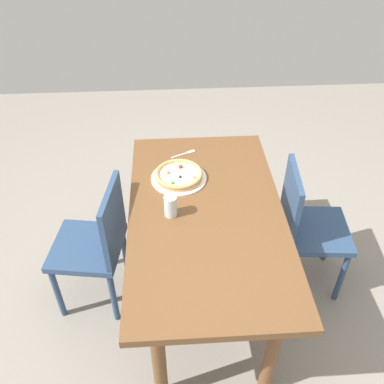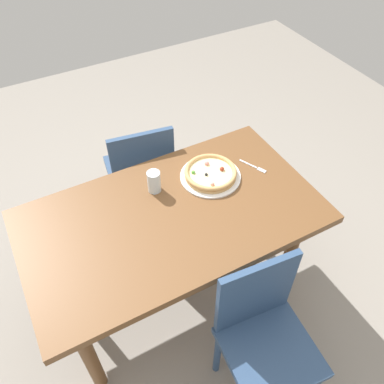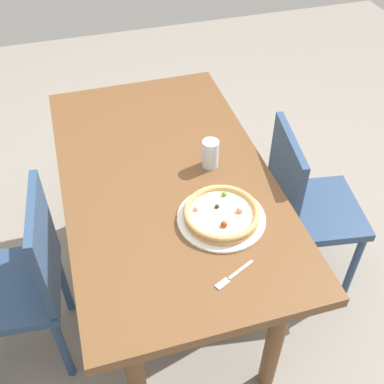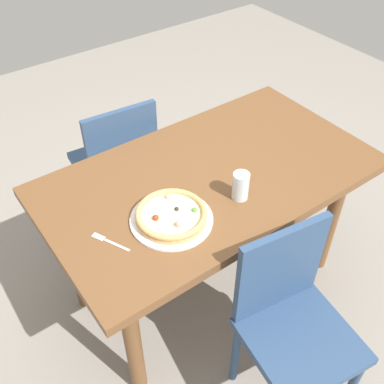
{
  "view_description": "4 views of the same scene",
  "coord_description": "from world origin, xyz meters",
  "px_view_note": "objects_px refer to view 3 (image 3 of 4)",
  "views": [
    {
      "loc": [
        1.63,
        -0.18,
        2.29
      ],
      "look_at": [
        -0.15,
        -0.07,
        0.79
      ],
      "focal_mm": 39.27,
      "sensor_mm": 36.0,
      "label": 1
    },
    {
      "loc": [
        0.51,
        1.16,
        2.25
      ],
      "look_at": [
        -0.15,
        -0.07,
        0.79
      ],
      "focal_mm": 37.31,
      "sensor_mm": 36.0,
      "label": 2
    },
    {
      "loc": [
        -1.39,
        0.29,
        2.03
      ],
      "look_at": [
        -0.15,
        -0.07,
        0.79
      ],
      "focal_mm": 43.95,
      "sensor_mm": 36.0,
      "label": 3
    },
    {
      "loc": [
        -0.96,
        -1.18,
        2.04
      ],
      "look_at": [
        -0.15,
        -0.07,
        0.79
      ],
      "focal_mm": 42.5,
      "sensor_mm": 36.0,
      "label": 4
    }
  ],
  "objects_px": {
    "chair_near": "(305,205)",
    "pizza": "(222,214)",
    "chair_far": "(23,280)",
    "fork": "(232,277)",
    "drinking_glass": "(210,154)",
    "plate": "(221,218)",
    "dining_table": "(167,193)"
  },
  "relations": [
    {
      "from": "chair_near",
      "to": "drinking_glass",
      "type": "xyz_separation_m",
      "value": [
        0.08,
        0.44,
        0.34
      ]
    },
    {
      "from": "chair_far",
      "to": "drinking_glass",
      "type": "relative_size",
      "value": 7.32
    },
    {
      "from": "dining_table",
      "to": "plate",
      "type": "relative_size",
      "value": 4.51
    },
    {
      "from": "pizza",
      "to": "plate",
      "type": "bearing_deg",
      "value": 94.01
    },
    {
      "from": "pizza",
      "to": "drinking_glass",
      "type": "bearing_deg",
      "value": -10.05
    },
    {
      "from": "plate",
      "to": "pizza",
      "type": "xyz_separation_m",
      "value": [
        0.0,
        -0.0,
        0.03
      ]
    },
    {
      "from": "drinking_glass",
      "to": "plate",
      "type": "bearing_deg",
      "value": 169.93
    },
    {
      "from": "plate",
      "to": "fork",
      "type": "relative_size",
      "value": 2.08
    },
    {
      "from": "dining_table",
      "to": "chair_near",
      "type": "bearing_deg",
      "value": -97.11
    },
    {
      "from": "chair_far",
      "to": "dining_table",
      "type": "bearing_deg",
      "value": -71.85
    },
    {
      "from": "dining_table",
      "to": "fork",
      "type": "relative_size",
      "value": 9.37
    },
    {
      "from": "chair_near",
      "to": "fork",
      "type": "relative_size",
      "value": 5.69
    },
    {
      "from": "chair_near",
      "to": "chair_far",
      "type": "relative_size",
      "value": 1.0
    },
    {
      "from": "chair_near",
      "to": "pizza",
      "type": "distance_m",
      "value": 0.62
    },
    {
      "from": "plate",
      "to": "fork",
      "type": "distance_m",
      "value": 0.26
    },
    {
      "from": "chair_far",
      "to": "plate",
      "type": "bearing_deg",
      "value": -96.05
    },
    {
      "from": "plate",
      "to": "chair_near",
      "type": "bearing_deg",
      "value": -66.11
    },
    {
      "from": "dining_table",
      "to": "chair_near",
      "type": "distance_m",
      "value": 0.66
    },
    {
      "from": "chair_far",
      "to": "chair_near",
      "type": "bearing_deg",
      "value": -81.83
    },
    {
      "from": "chair_far",
      "to": "pizza",
      "type": "relative_size",
      "value": 3.19
    },
    {
      "from": "chair_far",
      "to": "fork",
      "type": "height_order",
      "value": "chair_far"
    },
    {
      "from": "chair_far",
      "to": "pizza",
      "type": "distance_m",
      "value": 0.84
    },
    {
      "from": "drinking_glass",
      "to": "pizza",
      "type": "bearing_deg",
      "value": 169.95
    },
    {
      "from": "drinking_glass",
      "to": "chair_near",
      "type": "bearing_deg",
      "value": -100.76
    },
    {
      "from": "dining_table",
      "to": "drinking_glass",
      "type": "distance_m",
      "value": 0.25
    },
    {
      "from": "dining_table",
      "to": "drinking_glass",
      "type": "height_order",
      "value": "drinking_glass"
    },
    {
      "from": "dining_table",
      "to": "plate",
      "type": "bearing_deg",
      "value": -155.29
    },
    {
      "from": "chair_near",
      "to": "plate",
      "type": "height_order",
      "value": "chair_near"
    },
    {
      "from": "chair_far",
      "to": "plate",
      "type": "xyz_separation_m",
      "value": [
        -0.15,
        -0.76,
        0.28
      ]
    },
    {
      "from": "chair_far",
      "to": "plate",
      "type": "distance_m",
      "value": 0.83
    },
    {
      "from": "chair_near",
      "to": "pizza",
      "type": "xyz_separation_m",
      "value": [
        -0.22,
        0.49,
        0.31
      ]
    },
    {
      "from": "chair_near",
      "to": "plate",
      "type": "distance_m",
      "value": 0.61
    }
  ]
}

